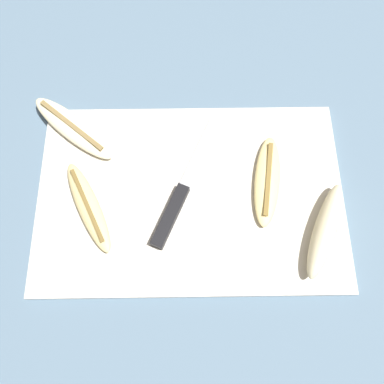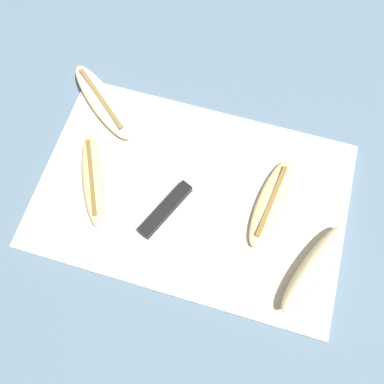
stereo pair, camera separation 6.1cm
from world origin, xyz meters
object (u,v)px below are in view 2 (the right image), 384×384
Objects in this scene: knife at (175,199)px; banana_golden_short at (271,202)px; banana_spotted_left at (93,178)px; banana_bright_far at (102,101)px; banana_pale_long at (313,267)px.

banana_golden_short is (0.15, 0.04, 0.00)m from knife.
banana_golden_short is at bearing 8.09° from banana_spotted_left.
banana_spotted_left is (-0.14, -0.00, 0.00)m from knife.
banana_golden_short is at bearing -17.29° from banana_bright_far.
banana_pale_long is (0.23, -0.05, 0.01)m from knife.
banana_spotted_left is at bearing -171.91° from banana_golden_short.
knife is 0.15m from banana_golden_short.
banana_bright_far is at bearing 155.15° from banana_pale_long.
banana_bright_far is 0.15m from banana_spotted_left.
banana_golden_short is 1.02× the size of banana_pale_long.
banana_pale_long is (0.08, -0.09, 0.01)m from banana_golden_short.
banana_bright_far is at bearing 166.04° from knife.
banana_bright_far reaches higher than knife.
banana_spotted_left is at bearing -75.01° from banana_bright_far.
banana_bright_far is 1.02× the size of banana_golden_short.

